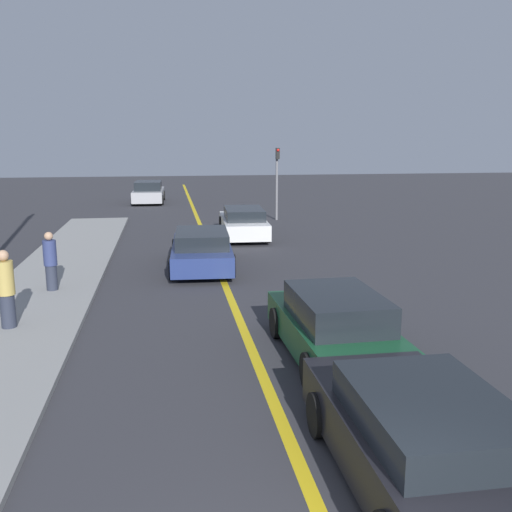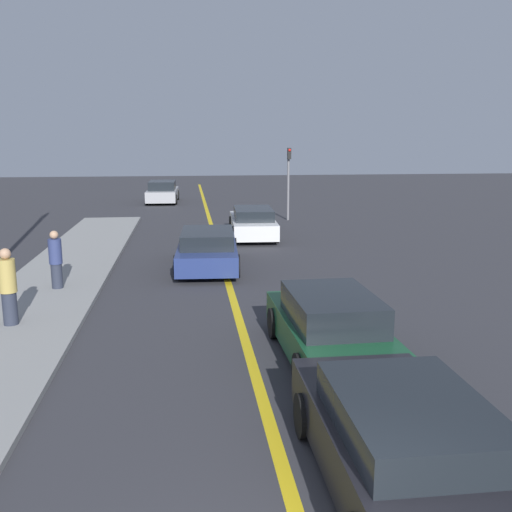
{
  "view_description": "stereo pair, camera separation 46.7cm",
  "coord_description": "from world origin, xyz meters",
  "px_view_note": "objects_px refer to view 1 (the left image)",
  "views": [
    {
      "loc": [
        -1.6,
        -3.66,
        4.15
      ],
      "look_at": [
        0.43,
        9.12,
        1.46
      ],
      "focal_mm": 40.0,
      "sensor_mm": 36.0,
      "label": 1
    },
    {
      "loc": [
        -1.14,
        -3.72,
        4.15
      ],
      "look_at": [
        0.43,
        9.12,
        1.46
      ],
      "focal_mm": 40.0,
      "sensor_mm": 36.0,
      "label": 2
    }
  ],
  "objects_px": {
    "car_oncoming_far": "(149,192)",
    "car_parked_left_lot": "(243,223)",
    "pedestrian_mid_group": "(50,261)",
    "car_far_distant": "(202,250)",
    "pedestrian_near_curb": "(6,289)",
    "car_ahead_center": "(334,327)",
    "traffic_light": "(277,176)",
    "car_near_right_lane": "(422,439)"
  },
  "relations": [
    {
      "from": "car_oncoming_far",
      "to": "car_parked_left_lot",
      "type": "bearing_deg",
      "value": -70.88
    },
    {
      "from": "pedestrian_mid_group",
      "to": "car_far_distant",
      "type": "bearing_deg",
      "value": 30.26
    },
    {
      "from": "car_far_distant",
      "to": "pedestrian_near_curb",
      "type": "relative_size",
      "value": 2.74
    },
    {
      "from": "car_ahead_center",
      "to": "car_oncoming_far",
      "type": "distance_m",
      "value": 27.91
    },
    {
      "from": "car_ahead_center",
      "to": "traffic_light",
      "type": "height_order",
      "value": "traffic_light"
    },
    {
      "from": "pedestrian_near_curb",
      "to": "traffic_light",
      "type": "bearing_deg",
      "value": 60.52
    },
    {
      "from": "car_parked_left_lot",
      "to": "car_far_distant",
      "type": "bearing_deg",
      "value": -108.11
    },
    {
      "from": "car_oncoming_far",
      "to": "car_far_distant",
      "type": "bearing_deg",
      "value": -81.8
    },
    {
      "from": "car_near_right_lane",
      "to": "car_far_distant",
      "type": "distance_m",
      "value": 12.33
    },
    {
      "from": "car_near_right_lane",
      "to": "traffic_light",
      "type": "height_order",
      "value": "traffic_light"
    },
    {
      "from": "pedestrian_mid_group",
      "to": "car_oncoming_far",
      "type": "bearing_deg",
      "value": 84.76
    },
    {
      "from": "car_oncoming_far",
      "to": "pedestrian_near_curb",
      "type": "xyz_separation_m",
      "value": [
        -2.35,
        -25.04,
        0.3
      ]
    },
    {
      "from": "car_oncoming_far",
      "to": "pedestrian_near_curb",
      "type": "relative_size",
      "value": 2.73
    },
    {
      "from": "car_near_right_lane",
      "to": "pedestrian_mid_group",
      "type": "height_order",
      "value": "pedestrian_mid_group"
    },
    {
      "from": "car_near_right_lane",
      "to": "car_parked_left_lot",
      "type": "relative_size",
      "value": 0.89
    },
    {
      "from": "car_far_distant",
      "to": "traffic_light",
      "type": "bearing_deg",
      "value": 69.61
    },
    {
      "from": "pedestrian_mid_group",
      "to": "traffic_light",
      "type": "relative_size",
      "value": 0.44
    },
    {
      "from": "car_ahead_center",
      "to": "car_far_distant",
      "type": "relative_size",
      "value": 0.9
    },
    {
      "from": "car_ahead_center",
      "to": "car_far_distant",
      "type": "height_order",
      "value": "car_ahead_center"
    },
    {
      "from": "pedestrian_near_curb",
      "to": "car_parked_left_lot",
      "type": "bearing_deg",
      "value": 59.23
    },
    {
      "from": "car_near_right_lane",
      "to": "traffic_light",
      "type": "bearing_deg",
      "value": 83.07
    },
    {
      "from": "car_oncoming_far",
      "to": "pedestrian_near_curb",
      "type": "distance_m",
      "value": 25.15
    },
    {
      "from": "car_parked_left_lot",
      "to": "pedestrian_near_curb",
      "type": "bearing_deg",
      "value": -118.3
    },
    {
      "from": "car_far_distant",
      "to": "car_parked_left_lot",
      "type": "relative_size",
      "value": 0.98
    },
    {
      "from": "car_parked_left_lot",
      "to": "car_oncoming_far",
      "type": "xyz_separation_m",
      "value": [
        -4.31,
        13.84,
        0.05
      ]
    },
    {
      "from": "car_near_right_lane",
      "to": "car_oncoming_far",
      "type": "bearing_deg",
      "value": 96.99
    },
    {
      "from": "car_ahead_center",
      "to": "car_oncoming_far",
      "type": "bearing_deg",
      "value": 97.3
    },
    {
      "from": "car_near_right_lane",
      "to": "pedestrian_mid_group",
      "type": "bearing_deg",
      "value": 121.52
    },
    {
      "from": "pedestrian_mid_group",
      "to": "car_parked_left_lot",
      "type": "bearing_deg",
      "value": 52.09
    },
    {
      "from": "car_far_distant",
      "to": "car_oncoming_far",
      "type": "xyz_separation_m",
      "value": [
        -2.18,
        19.52,
        0.05
      ]
    },
    {
      "from": "car_ahead_center",
      "to": "pedestrian_mid_group",
      "type": "xyz_separation_m",
      "value": [
        -6.18,
        5.63,
        0.27
      ]
    },
    {
      "from": "car_ahead_center",
      "to": "car_parked_left_lot",
      "type": "bearing_deg",
      "value": 88.13
    },
    {
      "from": "car_near_right_lane",
      "to": "pedestrian_near_curb",
      "type": "relative_size",
      "value": 2.5
    },
    {
      "from": "car_ahead_center",
      "to": "traffic_light",
      "type": "relative_size",
      "value": 1.15
    },
    {
      "from": "car_far_distant",
      "to": "pedestrian_mid_group",
      "type": "height_order",
      "value": "pedestrian_mid_group"
    },
    {
      "from": "car_ahead_center",
      "to": "car_parked_left_lot",
      "type": "relative_size",
      "value": 0.88
    },
    {
      "from": "car_far_distant",
      "to": "car_oncoming_far",
      "type": "distance_m",
      "value": 19.64
    },
    {
      "from": "car_parked_left_lot",
      "to": "pedestrian_mid_group",
      "type": "xyz_separation_m",
      "value": [
        -6.32,
        -8.12,
        0.29
      ]
    },
    {
      "from": "car_oncoming_far",
      "to": "traffic_light",
      "type": "xyz_separation_m",
      "value": [
        6.68,
        -9.05,
        1.59
      ]
    },
    {
      "from": "car_parked_left_lot",
      "to": "pedestrian_near_curb",
      "type": "distance_m",
      "value": 13.03
    },
    {
      "from": "car_near_right_lane",
      "to": "car_oncoming_far",
      "type": "xyz_separation_m",
      "value": [
        -4.02,
        31.71,
        0.04
      ]
    },
    {
      "from": "car_oncoming_far",
      "to": "traffic_light",
      "type": "bearing_deg",
      "value": -51.75
    }
  ]
}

